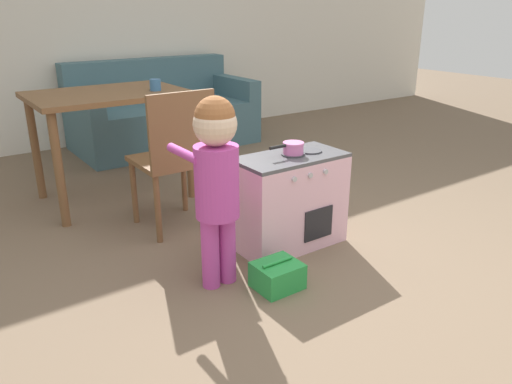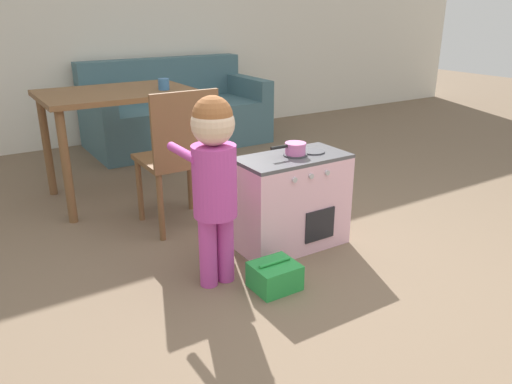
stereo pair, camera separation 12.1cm
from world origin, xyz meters
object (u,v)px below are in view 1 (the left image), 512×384
toy_basket (277,275)px  cup_on_table (155,85)px  child_figure (216,169)px  toy_pot (293,147)px  dining_table (109,109)px  dining_chair_near (175,156)px  couch (162,115)px  play_kitchen (290,201)px

toy_basket → cup_on_table: (0.10, 1.53, 0.74)m
child_figure → cup_on_table: child_figure is taller
toy_pot → dining_table: bearing=112.8°
dining_chair_near → couch: dining_chair_near is taller
dining_chair_near → cup_on_table: bearing=73.7°
child_figure → couch: size_ratio=0.55×
child_figure → cup_on_table: bearing=76.8°
play_kitchen → cup_on_table: 1.32m
toy_basket → cup_on_table: size_ratio=2.81×
toy_basket → couch: (0.73, 2.85, 0.23)m
toy_pot → cup_on_table: cup_on_table is taller
couch → child_figure: bearing=-109.6°
toy_basket → toy_pot: bearing=43.7°
dining_chair_near → cup_on_table: size_ratio=11.11×
play_kitchen → toy_basket: 0.53m
toy_pot → toy_basket: bearing=-136.3°
toy_pot → dining_table: size_ratio=0.21×
play_kitchen → dining_table: (-0.54, 1.32, 0.38)m
dining_chair_near → toy_pot: bearing=-52.0°
cup_on_table → toy_basket: bearing=-93.7°
cup_on_table → play_kitchen: bearing=-78.0°
cup_on_table → couch: bearing=64.5°
toy_pot → child_figure: child_figure is taller
dining_chair_near → cup_on_table: dining_chair_near is taller
toy_basket → couch: 2.95m
toy_pot → dining_table: 1.44m
couch → cup_on_table: 1.55m
dining_chair_near → couch: size_ratio=0.51×
play_kitchen → dining_chair_near: (-0.43, 0.57, 0.20)m
play_kitchen → toy_basket: size_ratio=2.84×
toy_pot → toy_basket: toy_pot is taller
dining_table → couch: 1.54m
play_kitchen → toy_basket: (-0.35, -0.34, -0.20)m
toy_pot → toy_basket: 0.72m
toy_pot → toy_basket: size_ratio=1.00×
child_figure → dining_table: 1.46m
play_kitchen → dining_table: size_ratio=0.61×
toy_pot → cup_on_table: size_ratio=2.80×
couch → cup_on_table: bearing=-115.5°
dining_chair_near → child_figure: bearing=-100.5°
play_kitchen → cup_on_table: (-0.25, 1.18, 0.53)m
toy_basket → dining_chair_near: (-0.08, 0.91, 0.41)m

